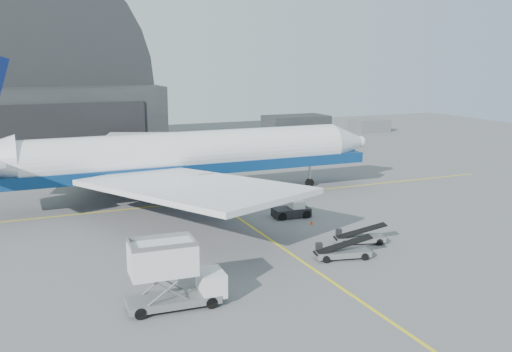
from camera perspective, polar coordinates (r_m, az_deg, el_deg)
name	(u,v)px	position (r m, az deg, el deg)	size (l,w,h in m)	color
ground	(288,252)	(50.32, 3.20, -7.56)	(200.00, 200.00, 0.00)	#565659
taxi_lines	(235,216)	(61.38, -2.10, -3.98)	(80.00, 42.12, 0.02)	yellow
hangar	(5,100)	(107.62, -23.85, 6.93)	(50.00, 28.30, 28.00)	black
distant_bldg_a	(296,133)	(129.99, 4.01, 4.30)	(14.00, 8.00, 4.00)	black
distant_bldg_b	(369,131)	(135.30, 11.23, 4.40)	(8.00, 6.00, 2.80)	slate
airliner	(174,157)	(67.75, -8.21, 1.94)	(53.51, 51.88, 18.78)	white
catering_truck	(172,275)	(39.18, -8.44, -9.78)	(6.74, 2.83, 4.56)	slate
pushback_tug	(292,211)	(60.93, 3.63, -3.47)	(4.06, 2.59, 1.80)	black
belt_loader_a	(342,252)	(48.92, 8.58, -7.52)	(5.06, 2.56, 1.89)	slate
belt_loader_b	(359,238)	(53.04, 10.28, -6.08)	(4.87, 2.71, 1.82)	slate
traffic_cone	(312,222)	(58.49, 5.57, -4.61)	(0.33, 0.33, 0.47)	#FF4508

